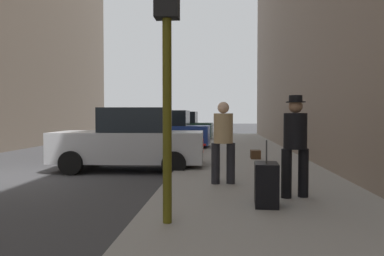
{
  "coord_description": "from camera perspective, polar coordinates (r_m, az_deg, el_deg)",
  "views": [
    {
      "loc": [
        5.2,
        -9.03,
        1.59
      ],
      "look_at": [
        4.06,
        5.96,
        1.06
      ],
      "focal_mm": 35.0,
      "sensor_mm": 36.0,
      "label": 1
    }
  ],
  "objects": [
    {
      "name": "rolling_suitcase",
      "position": [
        6.1,
        11.25,
        -8.4
      ],
      "size": [
        0.39,
        0.58,
        1.04
      ],
      "color": "black",
      "rests_on": "sidewalk"
    },
    {
      "name": "traffic_light",
      "position": [
        5.09,
        -3.83,
        15.28
      ],
      "size": [
        0.32,
        0.32,
        3.6
      ],
      "color": "#514C0F",
      "rests_on": "sidewalk"
    },
    {
      "name": "parked_silver_sedan",
      "position": [
        10.85,
        -9.28,
        -1.93
      ],
      "size": [
        4.26,
        2.17,
        1.79
      ],
      "color": "#B7BABF",
      "rests_on": "ground_plane"
    },
    {
      "name": "pedestrian_in_tan_coat",
      "position": [
        7.82,
        4.78,
        -1.55
      ],
      "size": [
        0.52,
        0.45,
        1.71
      ],
      "color": "black",
      "rests_on": "sidewalk"
    },
    {
      "name": "parked_blue_sedan",
      "position": [
        16.94,
        -4.33,
        -0.5
      ],
      "size": [
        4.26,
        2.17,
        1.79
      ],
      "color": "navy",
      "rests_on": "ground_plane"
    },
    {
      "name": "duffel_bag",
      "position": [
        12.51,
        9.64,
        -3.98
      ],
      "size": [
        0.32,
        0.44,
        0.28
      ],
      "color": "#472D19",
      "rests_on": "sidewalk"
    },
    {
      "name": "pedestrian_with_fedora",
      "position": [
        6.73,
        15.45,
        -1.92
      ],
      "size": [
        0.53,
        0.5,
        1.78
      ],
      "color": "black",
      "rests_on": "sidewalk"
    },
    {
      "name": "ground_plane",
      "position": [
        10.54,
        -25.47,
        -6.85
      ],
      "size": [
        120.0,
        120.0,
        0.0
      ],
      "primitive_type": "plane",
      "color": "#38383A"
    },
    {
      "name": "sidewalk",
      "position": [
        9.19,
        9.35,
        -7.5
      ],
      "size": [
        4.0,
        40.0,
        0.15
      ],
      "primitive_type": "cube",
      "color": "gray",
      "rests_on": "ground_plane"
    },
    {
      "name": "parked_dark_green_sedan",
      "position": [
        22.87,
        -2.06,
        0.15
      ],
      "size": [
        4.27,
        2.19,
        1.79
      ],
      "color": "#193828",
      "rests_on": "ground_plane"
    },
    {
      "name": "fire_hydrant",
      "position": [
        14.19,
        1.31,
        -2.41
      ],
      "size": [
        0.42,
        0.22,
        0.7
      ],
      "color": "red",
      "rests_on": "sidewalk"
    }
  ]
}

